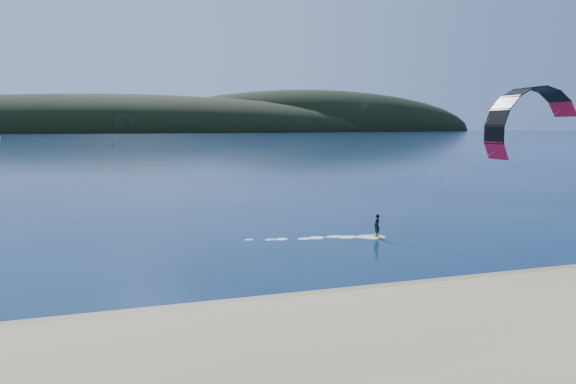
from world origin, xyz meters
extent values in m
plane|color=#081C3C|center=(0.00, 0.00, 0.00)|extent=(1800.00, 1800.00, 0.00)
cube|color=#937855|center=(0.00, 4.50, 0.05)|extent=(220.00, 2.50, 0.10)
ellipsoid|color=black|center=(-50.00, 720.00, 0.00)|extent=(840.00, 280.00, 110.00)
ellipsoid|color=black|center=(260.00, 760.00, 0.00)|extent=(600.00, 240.00, 140.00)
cube|color=#BEF21C|center=(11.19, 16.48, 0.05)|extent=(0.54, 1.51, 0.09)
imported|color=black|center=(11.19, 16.48, 1.01)|extent=(0.47, 0.69, 1.84)
cylinder|color=gray|center=(16.80, 14.30, 4.94)|extent=(0.02, 0.02, 13.34)
cube|color=#BEF21C|center=(-24.22, 205.96, 0.05)|extent=(1.07, 1.32, 0.07)
imported|color=black|center=(-24.22, 205.96, 0.88)|extent=(0.94, 0.99, 1.61)
cylinder|color=gray|center=(-21.19, 203.83, 5.92)|extent=(0.02, 0.02, 11.60)
camera|label=1|loc=(-6.04, -17.66, 9.06)|focal=29.23mm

